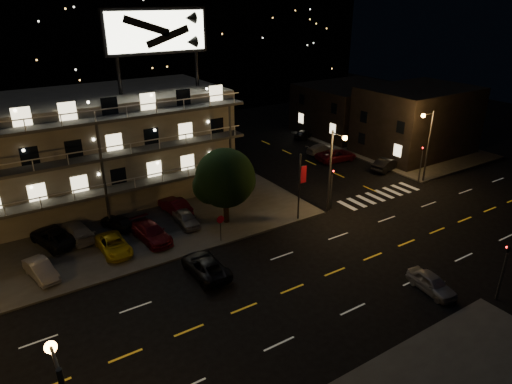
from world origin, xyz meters
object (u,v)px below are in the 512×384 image
lot_car_7 (76,231)px  road_car_west (205,266)px  road_car_east (432,283)px  side_car_0 (387,164)px  tree (225,180)px  lot_car_2 (114,245)px  lot_car_4 (186,218)px

lot_car_7 → road_car_west: bearing=115.5°
road_car_east → side_car_0: bearing=56.3°
lot_car_7 → road_car_east: lot_car_7 is taller
side_car_0 → road_car_west: (-28.08, -8.02, -0.06)m
tree → road_car_west: 9.01m
side_car_0 → lot_car_2: bearing=79.8°
lot_car_2 → lot_car_4: size_ratio=1.17×
road_car_east → lot_car_2: bearing=141.8°
tree → lot_car_7: (-12.11, 4.13, -3.41)m
tree → lot_car_7: 13.24m
lot_car_7 → road_car_east: (19.06, -20.99, -0.20)m
lot_car_4 → road_car_east: 20.98m
road_car_west → road_car_east: bearing=139.5°
lot_car_4 → side_car_0: 26.04m
lot_car_2 → lot_car_7: lot_car_7 is taller
road_car_west → lot_car_7: bearing=-56.9°
side_car_0 → road_car_east: size_ratio=1.20×
tree → lot_car_4: 4.98m
tree → lot_car_4: tree is taller
road_car_east → road_car_west: bearing=146.2°
tree → lot_car_4: bearing=156.0°
lot_car_7 → side_car_0: (34.87, -2.46, -0.10)m
lot_car_2 → lot_car_4: bearing=9.2°
side_car_0 → lot_car_4: bearing=77.7°
lot_car_2 → side_car_0: bearing=1.6°
tree → road_car_west: size_ratio=1.40×
side_car_0 → road_car_east: bearing=126.8°
lot_car_4 → lot_car_7: size_ratio=0.80×
side_car_0 → lot_car_7: bearing=73.2°
lot_car_4 → road_car_west: 8.07m
lot_car_7 → side_car_0: bearing=168.5°
lot_car_2 → lot_car_7: size_ratio=0.93×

